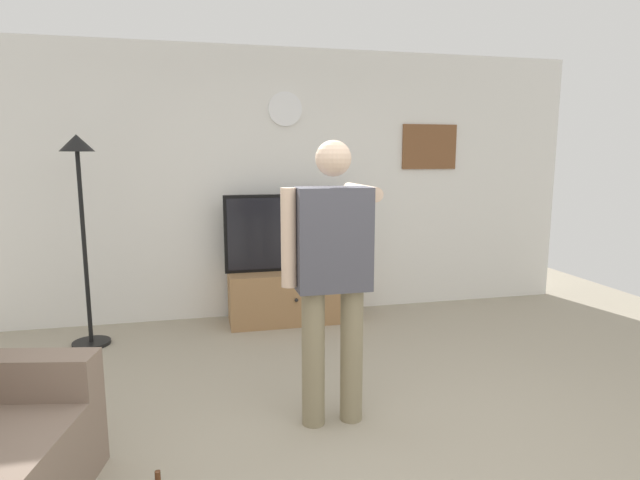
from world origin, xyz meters
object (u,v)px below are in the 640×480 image
object	(u,v)px
television	(291,232)
framed_picture	(429,147)
wall_clock	(285,109)
tv_stand	(292,296)
person_standing_nearer_lamp	(332,266)
floor_lamp	(81,197)

from	to	relation	value
television	framed_picture	distance (m)	1.80
wall_clock	television	bearing A→B (deg)	-90.00
tv_stand	person_standing_nearer_lamp	xyz separation A→B (m)	(-0.10, -2.00, 0.73)
tv_stand	framed_picture	world-z (taller)	framed_picture
tv_stand	person_standing_nearer_lamp	distance (m)	2.14
framed_picture	person_standing_nearer_lamp	bearing A→B (deg)	-125.99
wall_clock	framed_picture	distance (m)	1.61
television	framed_picture	size ratio (longest dim) A/B	2.11
television	framed_picture	world-z (taller)	framed_picture
wall_clock	person_standing_nearer_lamp	world-z (taller)	wall_clock
tv_stand	television	world-z (taller)	television
tv_stand	framed_picture	distance (m)	2.17
floor_lamp	person_standing_nearer_lamp	xyz separation A→B (m)	(1.73, -1.75, -0.31)
television	wall_clock	xyz separation A→B (m)	(-0.00, 0.24, 1.21)
television	floor_lamp	size ratio (longest dim) A/B	0.71
television	framed_picture	bearing A→B (deg)	9.03
tv_stand	framed_picture	bearing A→B (deg)	10.67
person_standing_nearer_lamp	television	bearing A→B (deg)	87.08
tv_stand	framed_picture	xyz separation A→B (m)	(1.57, 0.30, 1.48)
wall_clock	framed_picture	size ratio (longest dim) A/B	0.55
framed_picture	floor_lamp	bearing A→B (deg)	-170.87
framed_picture	person_standing_nearer_lamp	size ratio (longest dim) A/B	0.35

